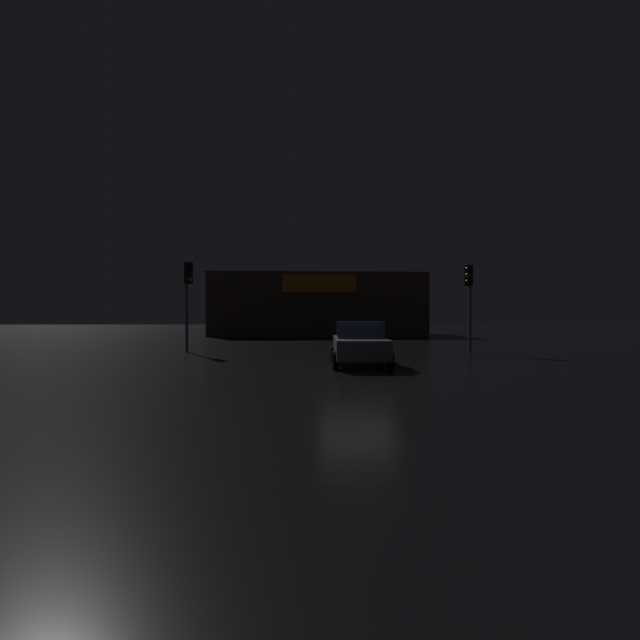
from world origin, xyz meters
TOP-DOWN VIEW (x-y plane):
  - ground_plane at (0.00, 0.00)m, footprint 120.00×120.00m
  - store_building at (-0.15, 25.16)m, footprint 17.67×8.15m
  - traffic_signal_main at (6.29, 6.49)m, footprint 0.42×0.42m
  - traffic_signal_opposite at (-7.15, 6.97)m, footprint 0.42×0.42m
  - car_near at (0.24, 1.18)m, footprint 2.19×3.99m

SIDE VIEW (x-z plane):
  - ground_plane at x=0.00m, z-range 0.00..0.00m
  - car_near at x=0.24m, z-range 0.00..1.58m
  - store_building at x=-0.15m, z-range 0.00..5.16m
  - traffic_signal_main at x=6.29m, z-range 0.86..5.04m
  - traffic_signal_opposite at x=-7.15m, z-range 0.97..5.26m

